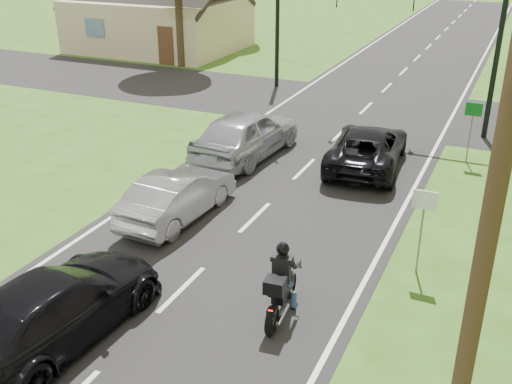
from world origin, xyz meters
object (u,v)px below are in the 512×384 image
motorcycle_rider (281,288)px  traffic_signal (448,25)px  utility_pole_near (504,144)px  sign_green (473,118)px  dark_car_behind (55,307)px  silver_suv (246,134)px  sign_white (423,212)px  silver_sedan (178,195)px  dark_suv (367,147)px

motorcycle_rider → traffic_signal: size_ratio=0.32×
utility_pole_near → sign_green: size_ratio=4.71×
motorcycle_rider → dark_car_behind: 4.52m
silver_suv → traffic_signal: (5.62, 5.77, 3.25)m
traffic_signal → sign_white: (1.36, -11.02, -2.54)m
motorcycle_rider → sign_white: size_ratio=0.95×
dark_car_behind → traffic_signal: bearing=-102.6°
motorcycle_rider → dark_car_behind: bearing=-151.7°
sign_white → silver_sedan: bearing=178.9°
silver_suv → sign_green: sign_green is taller
motorcycle_rider → traffic_signal: 14.42m
utility_pole_near → sign_white: bearing=106.8°
motorcycle_rider → utility_pole_near: utility_pole_near is taller
utility_pole_near → sign_white: size_ratio=4.71×
dark_suv → sign_white: (2.86, -6.14, 0.90)m
dark_suv → traffic_signal: traffic_signal is taller
sign_white → dark_suv: bearing=115.0°
utility_pole_near → dark_car_behind: bearing=-176.2°
traffic_signal → sign_white: size_ratio=3.00×
silver_sedan → silver_suv: size_ratio=0.81×
dark_car_behind → sign_white: bearing=-134.5°
sign_white → sign_green: 8.00m
traffic_signal → utility_pole_near: 16.28m
silver_sedan → motorcycle_rider: bearing=147.4°
silver_sedan → sign_green: sign_green is taller
dark_suv → silver_sedan: 7.11m
dark_suv → sign_white: size_ratio=2.33×
dark_suv → traffic_signal: 6.15m
traffic_signal → sign_white: 11.39m
silver_sedan → utility_pole_near: (8.15, -5.11, 4.39)m
dark_car_behind → utility_pole_near: (7.53, 0.50, 4.34)m
traffic_signal → sign_white: bearing=-83.0°
silver_suv → sign_green: bearing=-154.8°
dark_car_behind → sign_white: size_ratio=2.37×
dark_suv → utility_pole_near: bearing=105.6°
motorcycle_rider → sign_white: (2.28, 2.95, 0.91)m
silver_suv → motorcycle_rider: bearing=124.0°
sign_green → silver_suv: bearing=-159.0°
dark_car_behind → motorcycle_rider: bearing=-142.8°
utility_pole_near → sign_white: utility_pole_near is taller
silver_suv → silver_sedan: bearing=97.9°
motorcycle_rider → dark_car_behind: (-3.75, -2.53, 0.06)m
silver_suv → utility_pole_near: bearing=133.9°
motorcycle_rider → sign_green: sign_green is taller
utility_pole_near → silver_suv: bearing=129.7°
traffic_signal → sign_green: traffic_signal is taller
dark_suv → sign_green: (3.06, 1.86, 0.90)m
dark_suv → silver_sedan: dark_suv is taller
sign_white → sign_green: bearing=88.6°
dark_suv → traffic_signal: size_ratio=0.77×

